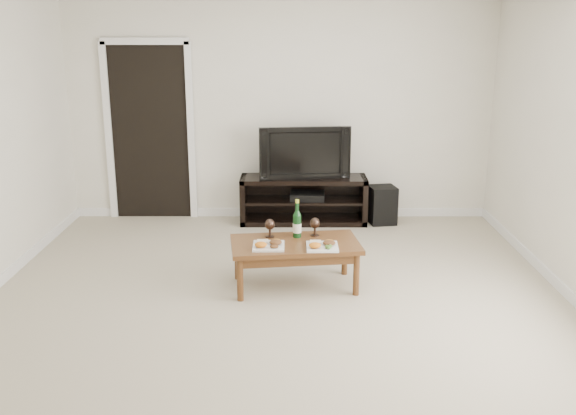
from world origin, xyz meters
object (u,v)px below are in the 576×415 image
at_px(coffee_table, 295,265).
at_px(television, 304,152).
at_px(media_console, 303,200).
at_px(subwoofer, 382,205).

bearing_deg(coffee_table, television, 86.67).
bearing_deg(television, media_console, 173.33).
height_order(media_console, coffee_table, media_console).
relative_size(subwoofer, coffee_table, 0.40).
xyz_separation_m(media_console, subwoofer, (0.93, -0.04, -0.05)).
xyz_separation_m(television, coffee_table, (-0.12, -1.98, -0.64)).
height_order(television, subwoofer, television).
height_order(subwoofer, coffee_table, subwoofer).
relative_size(media_console, coffee_table, 1.32).
distance_m(subwoofer, coffee_table, 2.20).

